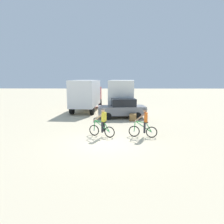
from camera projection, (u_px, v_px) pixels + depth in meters
The scene contains 7 objects.
ground_plane at pixel (107, 142), 11.12m from camera, with size 120.00×120.00×0.00m, color beige.
box_truck_avon_van at pixel (87, 94), 21.65m from camera, with size 2.90×6.92×3.35m.
box_truck_white_box at pixel (122, 94), 21.25m from camera, with size 2.88×6.91×3.35m.
sedan_parked at pixel (122, 108), 17.86m from camera, with size 4.36×2.20×1.76m.
cyclist_orange_shirt at pixel (102, 123), 12.08m from camera, with size 1.62×0.79×1.82m.
cyclist_cowboy_hat at pixel (144, 124), 11.96m from camera, with size 1.71×0.55×1.82m.
supply_crate at pixel (133, 117), 16.77m from camera, with size 0.57×0.63×0.59m, color olive.
Camera 1 is at (0.41, -10.67, 3.53)m, focal length 31.84 mm.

